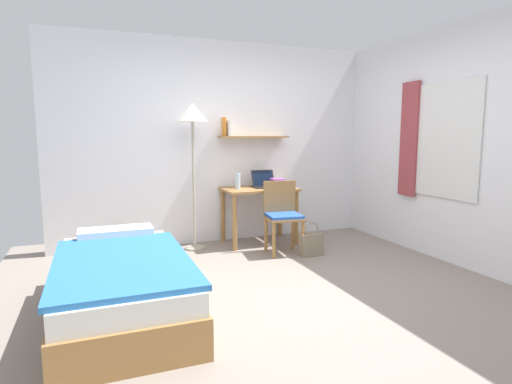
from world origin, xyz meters
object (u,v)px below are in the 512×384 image
at_px(desk_chair, 283,213).
at_px(laptop, 264,183).
at_px(water_bottle, 238,181).
at_px(standing_lamp, 192,122).
at_px(handbag, 311,244).
at_px(book_stack, 278,183).
at_px(desk, 259,199).
at_px(bed, 122,285).

distance_m(desk_chair, laptop, 0.65).
xyz_separation_m(desk_chair, water_bottle, (-0.39, 0.52, 0.35)).
xyz_separation_m(standing_lamp, handbag, (1.21, -0.78, -1.42)).
relative_size(standing_lamp, book_stack, 7.29).
distance_m(laptop, water_bottle, 0.39).
relative_size(water_bottle, handbag, 0.49).
bearing_deg(water_bottle, laptop, 7.62).
distance_m(desk_chair, water_bottle, 0.74).
xyz_separation_m(desk_chair, standing_lamp, (-0.95, 0.53, 1.09)).
relative_size(desk_chair, standing_lamp, 0.48).
relative_size(book_stack, handbag, 0.61).
relative_size(desk, standing_lamp, 0.52).
height_order(bed, standing_lamp, standing_lamp).
bearing_deg(laptop, bed, -138.25).
xyz_separation_m(laptop, book_stack, (0.18, -0.05, -0.00)).
bearing_deg(desk, laptop, 29.67).
height_order(bed, desk_chair, desk_chair).
height_order(desk_chair, laptop, laptop).
bearing_deg(desk, standing_lamp, 179.58).
bearing_deg(laptop, book_stack, -16.04).
distance_m(laptop, handbag, 1.07).
bearing_deg(water_bottle, bed, -132.72).
distance_m(bed, water_bottle, 2.33).
relative_size(desk, laptop, 2.95).
bearing_deg(desk_chair, bed, -149.38).
bearing_deg(bed, desk, 42.27).
distance_m(desk_chair, standing_lamp, 1.54).
bearing_deg(water_bottle, desk_chair, -53.45).
relative_size(desk, book_stack, 3.81).
xyz_separation_m(water_bottle, book_stack, (0.56, 0.00, -0.04)).
bearing_deg(standing_lamp, book_stack, -0.20).
bearing_deg(standing_lamp, bed, -120.10).
xyz_separation_m(laptop, handbag, (0.26, -0.82, -0.64)).
distance_m(bed, book_stack, 2.72).
xyz_separation_m(desk_chair, book_stack, (0.17, 0.52, 0.30)).
bearing_deg(standing_lamp, water_bottle, -0.50).
distance_m(desk, laptop, 0.22).
height_order(desk, standing_lamp, standing_lamp).
height_order(bed, water_bottle, water_bottle).
xyz_separation_m(desk, book_stack, (0.27, 0.00, 0.20)).
distance_m(desk, desk_chair, 0.54).
relative_size(bed, desk, 2.02).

